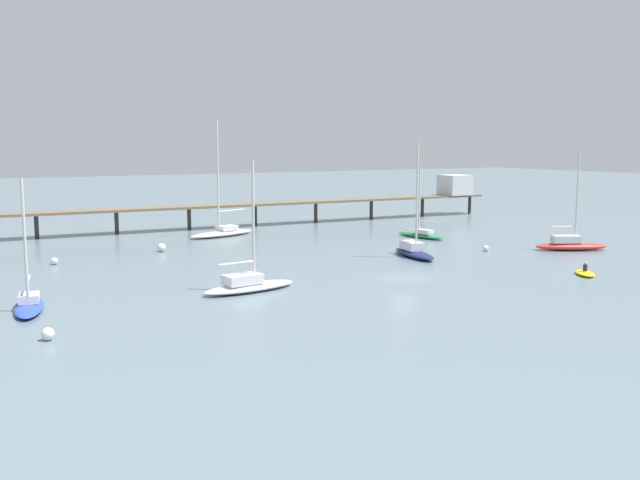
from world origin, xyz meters
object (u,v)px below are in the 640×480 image
Objects in this scene: pier at (314,198)px; sailboat_cream at (223,230)px; mooring_buoy_near at (48,334)px; dinghy_yellow at (585,273)px; sailboat_navy at (414,250)px; mooring_buoy_inner at (486,248)px; mooring_buoy_far at (54,261)px; sailboat_white at (248,283)px; mooring_buoy_outer at (161,248)px; sailboat_blue at (29,302)px; sailboat_green at (421,233)px; sailboat_red at (570,244)px.

sailboat_cream is (-16.93, -7.62, -2.79)m from pier.
sailboat_cream is 45.60m from mooring_buoy_near.
dinghy_yellow is 4.48× the size of mooring_buoy_near.
sailboat_navy is 8.75m from mooring_buoy_inner.
sailboat_navy reaches higher than mooring_buoy_far.
pier is 7.56× the size of sailboat_navy.
pier reaches higher than mooring_buoy_far.
pier is at bearing 54.92° from sailboat_white.
mooring_buoy_outer is 1.20× the size of mooring_buoy_near.
sailboat_blue is at bearing 173.67° from sailboat_white.
mooring_buoy_outer is (0.08, 22.56, -0.17)m from sailboat_white.
dinghy_yellow reaches higher than mooring_buoy_near.
sailboat_blue is at bearing 89.70° from mooring_buoy_near.
sailboat_white reaches higher than mooring_buoy_outer.
sailboat_green is at bearing -33.02° from sailboat_cream.
sailboat_navy is 16.91× the size of mooring_buoy_far.
sailboat_cream is at bearing 71.76° from sailboat_white.
sailboat_cream reaches higher than dinghy_yellow.
dinghy_yellow is (-10.22, -10.48, -0.49)m from sailboat_red.
mooring_buoy_far is 42.81m from mooring_buoy_inner.
mooring_buoy_inner is (2.52, -32.50, -3.19)m from pier.
sailboat_white reaches higher than dinghy_yellow.
pier is 6.15× the size of sailboat_cream.
sailboat_blue is 13.33× the size of mooring_buoy_far.
mooring_buoy_outer is at bearing 53.51° from sailboat_blue.
mooring_buoy_far is (-41.25, 1.83, -0.22)m from sailboat_green.
sailboat_white reaches higher than mooring_buoy_near.
sailboat_cream reaches higher than sailboat_blue.
sailboat_navy reaches higher than mooring_buoy_inner.
dinghy_yellow is 41.30m from mooring_buoy_outer.
mooring_buoy_far is at bearing 118.83° from sailboat_white.
sailboat_cream is at bearing 28.02° from mooring_buoy_far.
mooring_buoy_outer is at bearing 132.12° from dinghy_yellow.
pier is 18.78m from sailboat_cream.
sailboat_red is 1.04× the size of sailboat_white.
mooring_buoy_inner is at bearing 155.62° from sailboat_red.
sailboat_red reaches higher than mooring_buoy_outer.
pier is 95.50× the size of mooring_buoy_outer.
pier is 9.59× the size of sailboat_blue.
dinghy_yellow is at bearing -95.63° from sailboat_green.
mooring_buoy_far is at bearing -165.90° from mooring_buoy_outer.
dinghy_yellow is at bearing -1.85° from mooring_buoy_near.
sailboat_cream is at bearing 48.92° from sailboat_blue.
sailboat_green is at bearing 84.37° from dinghy_yellow.
mooring_buoy_inner is (19.45, -24.87, -0.39)m from sailboat_cream.
mooring_buoy_outer is 33.84m from mooring_buoy_inner.
sailboat_green is at bearing 116.17° from sailboat_red.
pier is 127.90× the size of mooring_buoy_far.
sailboat_blue is 11.96× the size of mooring_buoy_near.
sailboat_navy reaches higher than sailboat_green.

